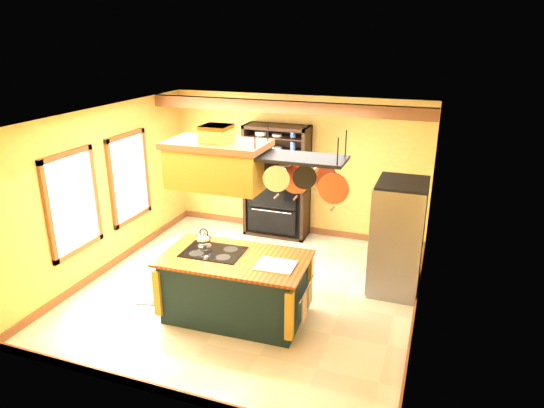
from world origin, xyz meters
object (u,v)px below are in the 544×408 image
Objects in this scene: range_hood at (217,162)px; hutch at (277,193)px; kitchen_island at (235,286)px; pot_rack at (301,168)px; refrigerator at (397,240)px.

hutch is at bearing 94.42° from range_hood.
kitchen_island is 1.77m from range_hood.
kitchen_island is at bearing 0.18° from range_hood.
range_hood reaches higher than kitchen_island.
range_hood is 3.33m from hutch.
range_hood is at bearing 178.11° from kitchen_island.
range_hood and pot_rack have the same top height.
range_hood is at bearing -144.99° from refrigerator.
hutch is (-2.43, 1.49, 0.01)m from refrigerator.
range_hood is 1.08× the size of pot_rack.
kitchen_island is 1.57× the size of range_hood.
range_hood reaches higher than hutch.
refrigerator is (2.00, 1.54, 0.36)m from kitchen_island.
refrigerator is at bearing 35.51° from kitchen_island.
refrigerator reaches higher than kitchen_island.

